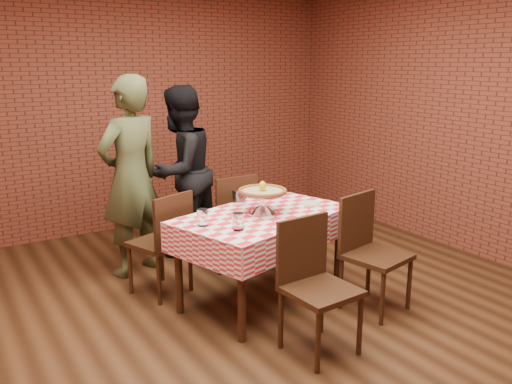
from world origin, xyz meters
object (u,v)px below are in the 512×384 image
Objects in this scene: water_glass_left at (238,221)px; chair_near_right at (377,255)px; pizza at (263,191)px; chair_far_left at (159,243)px; chair_far_right at (227,219)px; diner_olive at (131,177)px; condiment_caddy at (239,197)px; table at (263,258)px; water_glass_right at (202,217)px; chair_near_left at (321,289)px; pizza_stand at (263,202)px; diner_black at (180,171)px.

chair_near_right is at bearing -18.63° from water_glass_left.
pizza reaches higher than chair_far_left.
diner_olive is at bearing -21.19° from chair_far_right.
water_glass_left is (-0.40, -0.28, -0.11)m from pizza.
condiment_caddy is 1.25m from chair_near_right.
table is 0.72m from water_glass_right.
water_glass_right is 0.14× the size of chair_near_right.
chair_near_left is at bearing 86.36° from diner_olive.
water_glass_left is 0.98m from chair_far_left.
chair_far_right is (0.16, 0.52, -0.36)m from condiment_caddy.
pizza_stand is 0.97m from chair_far_left.
chair_far_right reaches higher than table.
chair_far_right is at bearing 81.18° from pizza_stand.
diner_black is (0.61, 0.26, -0.06)m from diner_olive.
condiment_caddy is (-0.02, 0.34, 0.45)m from table.
water_glass_left is at bearing 63.72° from chair_far_right.
diner_black reaches higher than chair_far_right.
water_glass_right is 0.14× the size of chair_near_left.
diner_black is at bearing 93.16° from table.
water_glass_left is 0.07× the size of diner_olive.
diner_black is (0.48, 1.46, 0.04)m from water_glass_right.
chair_far_right is 0.53× the size of diner_black.
chair_far_right is 0.73m from diner_black.
condiment_caddy is 0.14× the size of chair_far_left.
water_glass_right is at bearing -176.31° from table.
chair_far_left is at bearing 107.80° from water_glass_left.
diner_black reaches higher than water_glass_left.
chair_far_right is (0.80, 0.26, 0.01)m from chair_far_left.
chair_far_left is at bearing 73.24° from diner_olive.
water_glass_right is 0.74m from chair_far_left.
chair_near_right is 2.30m from diner_olive.
water_glass_right is 0.07× the size of diner_black.
diner_olive is (-0.13, 1.20, 0.10)m from water_glass_right.
table is 0.56m from condiment_caddy.
condiment_caddy is at bearing 71.15° from chair_far_right.
diner_olive is (-0.69, 1.16, 0.55)m from table.
chair_far_left is (-0.28, 0.87, -0.37)m from water_glass_left.
diner_black is at bearing 93.59° from pizza_stand.
chair_far_left is at bearing 99.17° from water_glass_right.
condiment_caddy is 0.07× the size of diner_olive.
pizza is 0.44× the size of chair_far_left.
chair_near_left reaches higher than water_glass_right.
pizza_stand is (0.01, 0.02, 0.47)m from table.
diner_black reaches higher than pizza.
pizza_stand is at bearing 5.36° from water_glass_right.
condiment_caddy is (-0.03, 0.33, -0.12)m from pizza.
diner_black is at bearing -145.42° from chair_far_left.
pizza_stand is 0.94m from chair_far_right.
pizza is at bearing 101.99° from diner_olive.
pizza reaches higher than water_glass_right.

